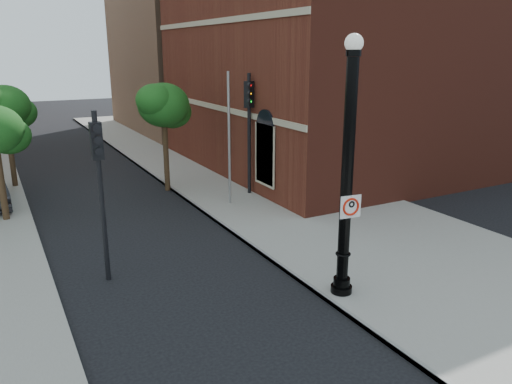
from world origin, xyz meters
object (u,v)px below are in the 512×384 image
lamppost (347,184)px  no_parking_sign (351,207)px  traffic_signal_right (249,115)px  traffic_signal_left (99,169)px

lamppost → no_parking_sign: 0.56m
no_parking_sign → traffic_signal_right: (2.23, 9.65, 1.06)m
traffic_signal_left → lamppost: bearing=-35.3°
no_parking_sign → traffic_signal_left: 6.61m
lamppost → no_parking_sign: lamppost is taller
no_parking_sign → lamppost: bearing=104.3°
no_parking_sign → traffic_signal_right: size_ratio=0.11×
lamppost → traffic_signal_right: bearing=76.7°
lamppost → traffic_signal_right: lamppost is taller
traffic_signal_left → traffic_signal_right: 9.28m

